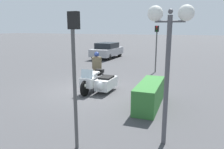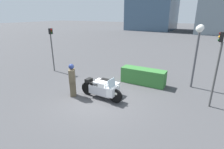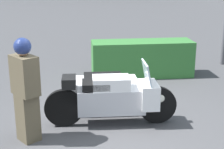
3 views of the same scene
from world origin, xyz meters
name	(u,v)px [view 2 (image 2 of 3)]	position (x,y,z in m)	size (l,w,h in m)	color
ground_plane	(99,100)	(0.00, 0.00, 0.00)	(160.00, 160.00, 0.00)	#424244
police_motorcycle	(105,88)	(0.02, 0.58, 0.48)	(2.42, 1.32, 1.17)	black
officer_rider	(72,79)	(-1.46, -0.20, 0.92)	(0.51, 0.55, 1.73)	brown
hedge_bush_curbside	(143,76)	(1.15, 3.19, 0.47)	(2.67, 0.79, 0.95)	#337033
twin_lamp_post	(199,38)	(3.81, 4.07, 2.85)	(0.38, 1.09, 3.55)	#4C4C51
traffic_light_near	(218,60)	(4.80, 2.02, 2.23)	(0.23, 0.27, 3.39)	#4C4C4C
traffic_light_far	(52,43)	(-5.52, 2.35, 2.08)	(0.23, 0.26, 3.13)	#4C4C4C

